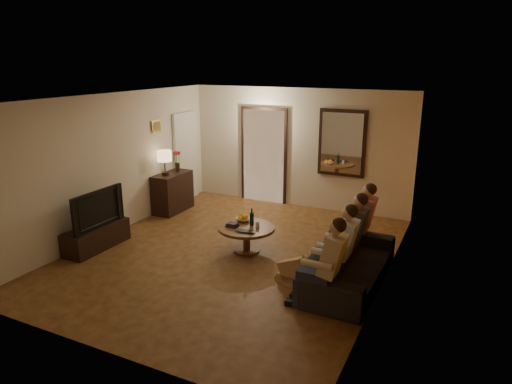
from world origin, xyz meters
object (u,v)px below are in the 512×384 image
at_px(dog, 294,267).
at_px(coffee_table, 247,239).
at_px(tv, 93,208).
at_px(wine_bottle, 252,217).
at_px(bowl, 243,219).
at_px(person_c, 351,237).
at_px(laptop, 244,232).
at_px(person_a, 327,268).
at_px(person_d, 361,224).
at_px(tv_stand, 96,237).
at_px(table_lamp, 165,163).
at_px(dresser, 173,192).
at_px(person_b, 340,251).
at_px(sofa, 352,263).

relative_size(dog, coffee_table, 0.58).
height_order(tv, wine_bottle, tv).
bearing_deg(bowl, person_c, -7.95).
height_order(dog, laptop, dog).
bearing_deg(person_c, person_a, -90.00).
xyz_separation_m(person_d, bowl, (-1.98, -0.32, -0.12)).
bearing_deg(bowl, tv, -151.38).
bearing_deg(tv_stand, table_lamp, 90.00).
distance_m(dog, wine_bottle, 1.47).
relative_size(dog, bowl, 2.16).
bearing_deg(dresser, table_lamp, -90.00).
relative_size(bowl, laptop, 0.79).
relative_size(tv_stand, coffee_table, 1.26).
height_order(tv, person_b, person_b).
bearing_deg(laptop, bowl, 113.93).
height_order(person_a, coffee_table, person_a).
xyz_separation_m(dresser, laptop, (2.52, -1.53, 0.04)).
relative_size(tv, laptop, 3.43).
bearing_deg(coffee_table, person_a, -34.88).
distance_m(person_a, person_d, 1.80).
distance_m(dresser, person_d, 4.29).
bearing_deg(tv_stand, bowl, 28.62).
height_order(person_c, coffee_table, person_c).
xyz_separation_m(person_a, person_c, (0.00, 1.20, 0.00)).
height_order(table_lamp, coffee_table, table_lamp).
bearing_deg(tv_stand, sofa, 8.51).
xyz_separation_m(dresser, wine_bottle, (2.47, -1.15, 0.19)).
xyz_separation_m(sofa, dog, (-0.73, -0.43, -0.03)).
relative_size(person_d, coffee_table, 1.24).
relative_size(table_lamp, laptop, 1.64).
bearing_deg(person_b, bowl, 156.15).
xyz_separation_m(dresser, person_d, (4.23, -0.71, 0.18)).
height_order(table_lamp, person_d, table_lamp).
height_order(tv_stand, coffee_table, coffee_table).
xyz_separation_m(sofa, person_a, (-0.10, -0.90, 0.29)).
height_order(person_a, person_d, same).
distance_m(table_lamp, person_c, 4.39).
bearing_deg(person_a, table_lamp, 151.56).
relative_size(dresser, person_d, 0.79).
bearing_deg(dog, bowl, 159.13).
xyz_separation_m(table_lamp, dog, (3.59, -1.82, -0.83)).
xyz_separation_m(tv, laptop, (2.52, 0.72, -0.27)).
xyz_separation_m(person_a, dog, (-0.63, 0.47, -0.32)).
height_order(person_b, person_d, same).
distance_m(tv_stand, wine_bottle, 2.74).
bearing_deg(coffee_table, person_d, 16.77).
xyz_separation_m(coffee_table, wine_bottle, (0.05, 0.10, 0.38)).
bearing_deg(dresser, tv_stand, -90.00).
xyz_separation_m(person_b, dog, (-0.63, -0.13, -0.32)).
relative_size(tv, person_c, 0.94).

